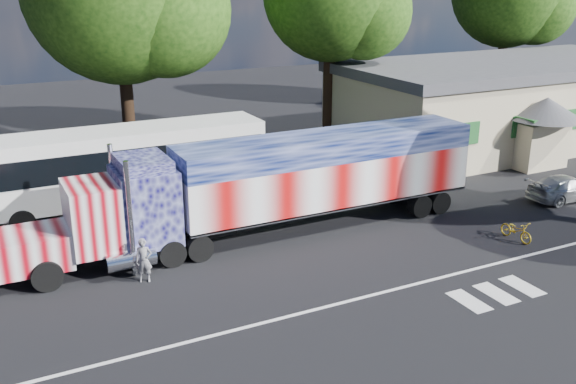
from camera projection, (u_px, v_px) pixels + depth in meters
name	position (u px, v px, depth m)	size (l,w,h in m)	color
ground	(324.00, 262.00, 24.14)	(100.00, 100.00, 0.00)	black
lane_markings	(423.00, 295.00, 21.68)	(30.00, 2.67, 0.01)	silver
semi_truck	(274.00, 184.00, 26.10)	(20.14, 3.18, 4.29)	black
coach_bus	(127.00, 167.00, 29.34)	(12.75, 2.97, 3.71)	white
hall_building	(511.00, 101.00, 40.98)	(22.40, 12.80, 5.20)	#C7B895
parked_car	(566.00, 188.00, 30.72)	(1.67, 4.10, 1.19)	#9C9FA0
woman	(144.00, 260.00, 22.41)	(0.59, 0.38, 1.61)	slate
bicycle	(516.00, 230.00, 26.08)	(0.55, 1.57, 0.82)	gold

